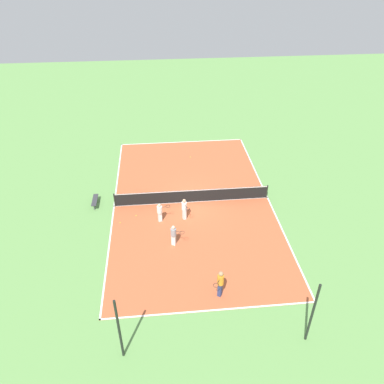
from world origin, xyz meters
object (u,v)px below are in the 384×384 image
(player_center_orange, at_px, (220,282))
(tennis_ball_midcourt, at_px, (190,157))
(tennis_ball_right_alley, at_px, (120,223))
(fence_post_back_left, at_px, (312,313))
(tennis_net, at_px, (192,196))
(player_baseline_gray, at_px, (174,234))
(tennis_ball_far_baseline, at_px, (136,216))
(player_near_white, at_px, (184,208))
(fence_post_back_right, at_px, (119,330))
(player_far_white, at_px, (160,211))
(bench, at_px, (95,200))

(player_center_orange, bearing_deg, tennis_ball_midcourt, -146.59)
(tennis_ball_right_alley, relative_size, fence_post_back_left, 0.02)
(tennis_net, bearing_deg, player_center_orange, 94.19)
(player_baseline_gray, bearing_deg, tennis_ball_far_baseline, 154.04)
(tennis_net, bearing_deg, player_near_white, 70.01)
(tennis_ball_right_alley, xyz_separation_m, fence_post_back_right, (-0.76, 10.04, 1.90))
(tennis_ball_midcourt, bearing_deg, player_near_white, 81.96)
(tennis_net, distance_m, player_center_orange, 9.03)
(fence_post_back_left, xyz_separation_m, fence_post_back_right, (8.92, 0.00, 0.00))
(tennis_ball_far_baseline, distance_m, fence_post_back_left, 13.88)
(player_far_white, xyz_separation_m, player_center_orange, (-3.09, 6.92, 0.23))
(player_center_orange, bearing_deg, fence_post_back_right, -25.92)
(player_far_white, distance_m, fence_post_back_right, 10.28)
(tennis_ball_right_alley, bearing_deg, player_center_orange, 130.26)
(tennis_ball_right_alley, bearing_deg, tennis_ball_midcourt, -122.89)
(player_center_orange, height_order, tennis_ball_right_alley, player_center_orange)
(bench, bearing_deg, tennis_net, 87.22)
(player_far_white, relative_size, tennis_ball_far_baseline, 21.71)
(player_center_orange, distance_m, tennis_ball_right_alley, 9.16)
(tennis_ball_midcourt, relative_size, fence_post_back_left, 0.02)
(fence_post_back_left, bearing_deg, player_near_white, -62.79)
(bench, relative_size, player_far_white, 1.04)
(tennis_ball_right_alley, distance_m, fence_post_back_right, 10.25)
(tennis_ball_far_baseline, bearing_deg, player_far_white, 157.24)
(player_baseline_gray, relative_size, tennis_ball_midcourt, 22.70)
(bench, bearing_deg, tennis_ball_midcourt, 130.09)
(player_far_white, height_order, tennis_ball_far_baseline, player_far_white)
(fence_post_back_right, bearing_deg, fence_post_back_left, 180.00)
(bench, distance_m, fence_post_back_right, 12.83)
(tennis_net, height_order, tennis_ball_midcourt, tennis_net)
(bench, relative_size, tennis_ball_right_alley, 22.55)
(player_center_orange, height_order, tennis_ball_midcourt, player_center_orange)
(player_baseline_gray, bearing_deg, player_center_orange, -36.32)
(player_near_white, distance_m, tennis_ball_midcourt, 8.97)
(player_center_orange, bearing_deg, bench, -107.10)
(bench, xyz_separation_m, fence_post_back_right, (-2.72, 12.44, 1.57))
(player_baseline_gray, bearing_deg, fence_post_back_right, -84.51)
(tennis_net, distance_m, fence_post_back_right, 12.96)
(tennis_ball_midcourt, bearing_deg, player_far_white, 71.68)
(tennis_ball_midcourt, bearing_deg, bench, 40.09)
(tennis_ball_right_alley, bearing_deg, bench, -50.79)
(player_baseline_gray, height_order, fence_post_back_right, fence_post_back_right)
(bench, bearing_deg, player_center_orange, 39.99)
(player_far_white, relative_size, fence_post_back_right, 0.38)
(tennis_net, relative_size, tennis_ball_midcourt, 168.94)
(bench, height_order, player_far_white, player_far_white)
(bench, height_order, fence_post_back_left, fence_post_back_left)
(tennis_ball_far_baseline, height_order, fence_post_back_left, fence_post_back_left)
(player_near_white, relative_size, tennis_ball_midcourt, 24.48)
(player_baseline_gray, relative_size, player_far_white, 1.05)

